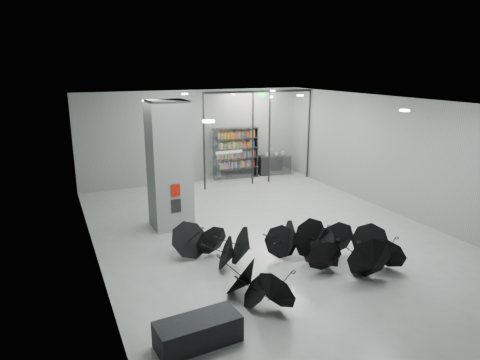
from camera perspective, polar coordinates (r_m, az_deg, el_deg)
name	(u,v)px	position (r m, az deg, el deg)	size (l,w,h in m)	color
room	(271,143)	(12.58, 4.07, 4.90)	(14.00, 14.02, 4.01)	gray
column	(169,165)	(13.68, -9.31, 1.94)	(1.20, 1.20, 4.00)	slate
fire_cabinet	(176,190)	(13.26, -8.49, -1.34)	(0.28, 0.04, 0.38)	#A50A07
info_panel	(176,206)	(13.40, -8.41, -3.39)	(0.30, 0.03, 0.42)	black
exit_sign	(262,95)	(18.24, 2.88, 11.12)	(0.30, 0.06, 0.15)	#0CE533
glass_partition	(259,134)	(18.59, 2.51, 6.12)	(5.06, 0.08, 4.00)	silver
bench	(198,331)	(8.52, -5.55, -19.24)	(1.57, 0.67, 0.51)	black
bookshelf	(236,153)	(19.66, -0.56, 3.57)	(2.10, 0.42, 2.31)	black
shop_counter	(274,165)	(20.56, 4.53, 2.03)	(1.51, 0.60, 0.90)	black
umbrella_cluster	(295,258)	(11.18, 7.27, -10.11)	(5.73, 4.86, 1.32)	black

